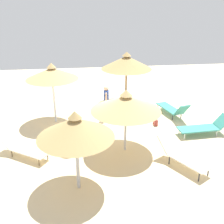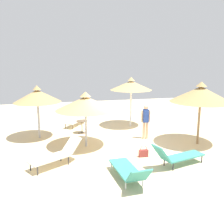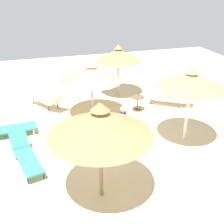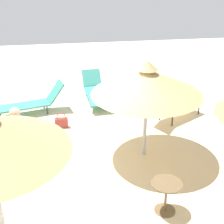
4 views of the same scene
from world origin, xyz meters
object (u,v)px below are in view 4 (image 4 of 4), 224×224
Objects in this scene: lounge_chair_far_left at (95,91)px; handbag at (62,122)px; lounge_chair_front at (33,102)px; person_standing_center at (18,138)px; lounge_chair_far_right at (174,107)px; parasol_umbrella_back at (147,82)px; side_table_round at (166,192)px.

handbag is (1.82, -1.19, -0.20)m from lounge_chair_far_left.
lounge_chair_far_left is at bearing 146.81° from handbag.
lounge_chair_front is 1.32× the size of person_standing_center.
handbag is at bearing -90.13° from lounge_chair_far_right.
parasol_umbrella_back is 1.18× the size of lounge_chair_far_left.
lounge_chair_front is 1.10× the size of lounge_chair_far_right.
side_table_round is at bearing 29.51° from lounge_chair_front.
person_standing_center is 3.58× the size of handbag.
lounge_chair_front reaches higher than handbag.
person_standing_center is 3.38m from side_table_round.
lounge_chair_front is at bearing -71.03° from lounge_chair_far_left.
person_standing_center is 2.51× the size of side_table_round.
side_table_round is at bearing 26.78° from handbag.
parasol_umbrella_back is 1.29× the size of lounge_chair_far_right.
person_standing_center is at bearing -27.84° from lounge_chair_far_left.
handbag is (-1.79, -2.03, -1.79)m from parasol_umbrella_back.
side_table_round reaches higher than handbag.
person_standing_center is 2.52m from handbag.
lounge_chair_far_left is 1.32× the size of person_standing_center.
lounge_chair_front is at bearing 178.88° from person_standing_center.
parasol_umbrella_back reaches higher than person_standing_center.
parasol_umbrella_back is at bearing 44.99° from lounge_chair_front.
person_standing_center is (2.19, -4.30, 0.52)m from lounge_chair_far_right.
parasol_umbrella_back reaches higher than handbag.
parasol_umbrella_back is 4.03m from lounge_chair_far_left.
lounge_chair_front is at bearing -150.49° from side_table_round.
parasol_umbrella_back reaches higher than lounge_chair_front.
lounge_chair_far_right is at bearing 49.95° from lounge_chair_far_left.
parasol_umbrella_back is 1.55× the size of person_standing_center.
lounge_chair_far_left is 1.09× the size of lounge_chair_far_right.
parasol_umbrella_back is 3.15m from person_standing_center.
lounge_chair_far_left is at bearing 108.97° from lounge_chair_front.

